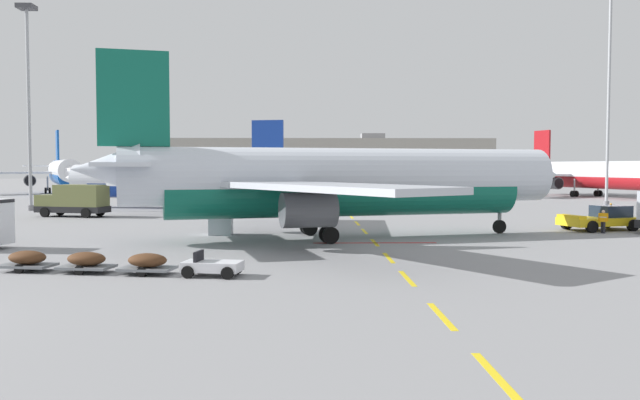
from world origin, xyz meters
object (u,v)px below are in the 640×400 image
(uld_cargo_container, at_px, (221,224))
(ground_crew_worker, at_px, (603,220))
(airliner_mid_left, at_px, (593,174))
(apron_light_mast_near, at_px, (28,82))
(apron_light_mast_far, at_px, (609,70))
(baggage_train, at_px, (117,262))
(airliner_foreground, at_px, (338,181))
(airliner_far_right, at_px, (176,181))
(pushback_tug, at_px, (602,219))
(airliner_far_center, at_px, (63,172))
(catering_truck, at_px, (75,200))

(uld_cargo_container, bearing_deg, ground_crew_worker, 0.73)
(airliner_mid_left, distance_m, apron_light_mast_near, 82.84)
(apron_light_mast_near, xyz_separation_m, apron_light_mast_far, (68.10, 7.22, 2.59))
(baggage_train, distance_m, uld_cargo_container, 17.30)
(apron_light_mast_far, bearing_deg, apron_light_mast_near, -173.95)
(airliner_foreground, bearing_deg, airliner_mid_left, 53.38)
(airliner_far_right, height_order, apron_light_mast_near, apron_light_mast_near)
(ground_crew_worker, bearing_deg, pushback_tug, 67.40)
(airliner_far_center, distance_m, airliner_far_right, 50.60)
(airliner_mid_left, distance_m, apron_light_mast_far, 27.69)
(airliner_far_center, distance_m, apron_light_mast_near, 47.99)
(pushback_tug, relative_size, catering_truck, 0.89)
(baggage_train, distance_m, apron_light_mast_near, 50.33)
(catering_truck, relative_size, apron_light_mast_far, 0.27)
(airliner_foreground, height_order, uld_cargo_container, airliner_foreground)
(catering_truck, relative_size, baggage_train, 0.63)
(airliner_far_center, height_order, baggage_train, airliner_far_center)
(baggage_train, xyz_separation_m, ground_crew_worker, (30.70, 17.46, 0.45))
(airliner_foreground, distance_m, airliner_far_center, 86.70)
(airliner_far_center, bearing_deg, apron_light_mast_far, -25.05)
(ground_crew_worker, bearing_deg, airliner_foreground, -171.66)
(pushback_tug, height_order, baggage_train, pushback_tug)
(airliner_far_center, distance_m, catering_truck, 57.92)
(pushback_tug, xyz_separation_m, airliner_mid_left, (22.92, 53.47, 2.74))
(airliner_far_center, bearing_deg, apron_light_mast_near, -74.07)
(apron_light_mast_near, bearing_deg, airliner_mid_left, 21.49)
(ground_crew_worker, height_order, apron_light_mast_far, apron_light_mast_far)
(baggage_train, height_order, apron_light_mast_near, apron_light_mast_near)
(airliner_foreground, bearing_deg, pushback_tug, 14.31)
(pushback_tug, relative_size, uld_cargo_container, 4.05)
(pushback_tug, distance_m, catering_truck, 47.82)
(ground_crew_worker, height_order, uld_cargo_container, ground_crew_worker)
(airliner_far_right, distance_m, apron_light_mast_near, 19.24)
(airliner_far_right, height_order, uld_cargo_container, airliner_far_right)
(pushback_tug, relative_size, baggage_train, 0.56)
(airliner_far_right, bearing_deg, uld_cargo_container, -73.05)
(airliner_foreground, height_order, apron_light_mast_far, apron_light_mast_far)
(uld_cargo_container, bearing_deg, apron_light_mast_near, 133.06)
(pushback_tug, relative_size, apron_light_mast_far, 0.24)
(pushback_tug, bearing_deg, apron_light_mast_near, 156.41)
(uld_cargo_container, bearing_deg, baggage_train, -98.61)
(airliner_foreground, xyz_separation_m, ground_crew_worker, (19.76, 2.89, -2.97))
(baggage_train, height_order, uld_cargo_container, uld_cargo_container)
(pushback_tug, bearing_deg, airliner_far_right, 145.11)
(baggage_train, bearing_deg, apron_light_mast_near, 116.79)
(catering_truck, bearing_deg, ground_crew_worker, -20.68)
(airliner_far_center, distance_m, uld_cargo_container, 80.41)
(airliner_far_center, xyz_separation_m, apron_light_mast_far, (80.96, -37.83, 12.96))
(pushback_tug, height_order, ground_crew_worker, pushback_tug)
(pushback_tug, height_order, apron_light_mast_far, apron_light_mast_far)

